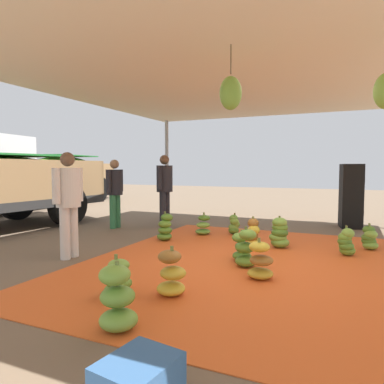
{
  "coord_description": "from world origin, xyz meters",
  "views": [
    {
      "loc": [
        -5.04,
        -1.42,
        1.42
      ],
      "look_at": [
        -0.13,
        0.77,
        1.05
      ],
      "focal_mm": 33.04,
      "sensor_mm": 36.0,
      "label": 1
    }
  ],
  "objects_px": {
    "worker_0": "(165,185)",
    "speaker_stack": "(351,196)",
    "banana_bunch_7": "(203,226)",
    "banana_bunch_6": "(234,225)",
    "banana_bunch_5": "(279,233)",
    "worker_1": "(115,188)",
    "banana_bunch_9": "(260,262)",
    "banana_bunch_10": "(117,300)",
    "cargo_truck_far": "(37,173)",
    "banana_bunch_8": "(165,228)",
    "banana_bunch_0": "(117,278)",
    "banana_bunch_1": "(242,248)",
    "banana_bunch_4": "(369,238)",
    "banana_bunch_12": "(171,275)",
    "banana_bunch_2": "(346,243)",
    "banana_bunch_3": "(246,249)",
    "worker_2": "(68,197)",
    "banana_bunch_11": "(253,234)"
  },
  "relations": [
    {
      "from": "banana_bunch_6",
      "to": "worker_1",
      "type": "height_order",
      "value": "worker_1"
    },
    {
      "from": "banana_bunch_9",
      "to": "banana_bunch_12",
      "type": "xyz_separation_m",
      "value": [
        -0.98,
        0.77,
        0.01
      ]
    },
    {
      "from": "banana_bunch_5",
      "to": "worker_2",
      "type": "xyz_separation_m",
      "value": [
        -2.05,
        2.89,
        0.71
      ]
    },
    {
      "from": "banana_bunch_0",
      "to": "banana_bunch_1",
      "type": "bearing_deg",
      "value": -23.01
    },
    {
      "from": "banana_bunch_3",
      "to": "banana_bunch_9",
      "type": "relative_size",
      "value": 1.1
    },
    {
      "from": "banana_bunch_8",
      "to": "banana_bunch_12",
      "type": "relative_size",
      "value": 1.02
    },
    {
      "from": "banana_bunch_6",
      "to": "banana_bunch_8",
      "type": "height_order",
      "value": "banana_bunch_8"
    },
    {
      "from": "banana_bunch_0",
      "to": "banana_bunch_7",
      "type": "xyz_separation_m",
      "value": [
        3.7,
        0.48,
        -0.01
      ]
    },
    {
      "from": "banana_bunch_2",
      "to": "banana_bunch_12",
      "type": "height_order",
      "value": "banana_bunch_12"
    },
    {
      "from": "cargo_truck_far",
      "to": "worker_0",
      "type": "height_order",
      "value": "cargo_truck_far"
    },
    {
      "from": "banana_bunch_8",
      "to": "banana_bunch_10",
      "type": "relative_size",
      "value": 0.94
    },
    {
      "from": "banana_bunch_3",
      "to": "banana_bunch_12",
      "type": "xyz_separation_m",
      "value": [
        -1.44,
        0.45,
        -0.02
      ]
    },
    {
      "from": "banana_bunch_12",
      "to": "speaker_stack",
      "type": "distance_m",
      "value": 6.02
    },
    {
      "from": "banana_bunch_7",
      "to": "worker_1",
      "type": "xyz_separation_m",
      "value": [
        -0.04,
        2.23,
        0.74
      ]
    },
    {
      "from": "banana_bunch_0",
      "to": "banana_bunch_4",
      "type": "bearing_deg",
      "value": -36.48
    },
    {
      "from": "banana_bunch_6",
      "to": "banana_bunch_9",
      "type": "bearing_deg",
      "value": -156.5
    },
    {
      "from": "banana_bunch_6",
      "to": "cargo_truck_far",
      "type": "relative_size",
      "value": 0.06
    },
    {
      "from": "banana_bunch_7",
      "to": "banana_bunch_9",
      "type": "height_order",
      "value": "banana_bunch_9"
    },
    {
      "from": "banana_bunch_3",
      "to": "banana_bunch_6",
      "type": "distance_m",
      "value": 2.49
    },
    {
      "from": "banana_bunch_7",
      "to": "banana_bunch_9",
      "type": "xyz_separation_m",
      "value": [
        -2.46,
        -1.79,
        0.03
      ]
    },
    {
      "from": "worker_0",
      "to": "speaker_stack",
      "type": "distance_m",
      "value": 4.43
    },
    {
      "from": "banana_bunch_5",
      "to": "banana_bunch_7",
      "type": "relative_size",
      "value": 1.2
    },
    {
      "from": "banana_bunch_2",
      "to": "cargo_truck_far",
      "type": "relative_size",
      "value": 0.07
    },
    {
      "from": "banana_bunch_6",
      "to": "banana_bunch_8",
      "type": "xyz_separation_m",
      "value": [
        -1.18,
        1.03,
        0.05
      ]
    },
    {
      "from": "banana_bunch_2",
      "to": "banana_bunch_5",
      "type": "xyz_separation_m",
      "value": [
        0.16,
        1.09,
        0.04
      ]
    },
    {
      "from": "banana_bunch_7",
      "to": "worker_2",
      "type": "bearing_deg",
      "value": 155.35
    },
    {
      "from": "banana_bunch_2",
      "to": "banana_bunch_4",
      "type": "relative_size",
      "value": 1.06
    },
    {
      "from": "banana_bunch_0",
      "to": "worker_2",
      "type": "bearing_deg",
      "value": 57.46
    },
    {
      "from": "banana_bunch_7",
      "to": "worker_0",
      "type": "relative_size",
      "value": 0.27
    },
    {
      "from": "banana_bunch_1",
      "to": "banana_bunch_9",
      "type": "height_order",
      "value": "banana_bunch_9"
    },
    {
      "from": "banana_bunch_6",
      "to": "worker_0",
      "type": "distance_m",
      "value": 2.03
    },
    {
      "from": "banana_bunch_5",
      "to": "banana_bunch_9",
      "type": "relative_size",
      "value": 1.06
    },
    {
      "from": "banana_bunch_4",
      "to": "banana_bunch_1",
      "type": "bearing_deg",
      "value": 131.45
    },
    {
      "from": "banana_bunch_2",
      "to": "banana_bunch_4",
      "type": "xyz_separation_m",
      "value": [
        0.63,
        -0.36,
        -0.02
      ]
    },
    {
      "from": "banana_bunch_1",
      "to": "speaker_stack",
      "type": "bearing_deg",
      "value": -20.93
    },
    {
      "from": "banana_bunch_2",
      "to": "banana_bunch_10",
      "type": "height_order",
      "value": "banana_bunch_10"
    },
    {
      "from": "banana_bunch_8",
      "to": "banana_bunch_1",
      "type": "bearing_deg",
      "value": -115.35
    },
    {
      "from": "banana_bunch_8",
      "to": "banana_bunch_9",
      "type": "distance_m",
      "value": 2.75
    },
    {
      "from": "banana_bunch_10",
      "to": "banana_bunch_7",
      "type": "bearing_deg",
      "value": 12.46
    },
    {
      "from": "banana_bunch_12",
      "to": "speaker_stack",
      "type": "height_order",
      "value": "speaker_stack"
    },
    {
      "from": "banana_bunch_1",
      "to": "banana_bunch_7",
      "type": "distance_m",
      "value": 2.16
    },
    {
      "from": "banana_bunch_1",
      "to": "worker_0",
      "type": "distance_m",
      "value": 3.57
    },
    {
      "from": "banana_bunch_4",
      "to": "banana_bunch_5",
      "type": "bearing_deg",
      "value": 107.97
    },
    {
      "from": "banana_bunch_8",
      "to": "worker_1",
      "type": "bearing_deg",
      "value": 65.29
    },
    {
      "from": "banana_bunch_7",
      "to": "banana_bunch_6",
      "type": "bearing_deg",
      "value": -60.98
    },
    {
      "from": "banana_bunch_10",
      "to": "cargo_truck_far",
      "type": "bearing_deg",
      "value": 50.75
    },
    {
      "from": "banana_bunch_4",
      "to": "banana_bunch_5",
      "type": "relative_size",
      "value": 0.81
    },
    {
      "from": "banana_bunch_7",
      "to": "banana_bunch_11",
      "type": "height_order",
      "value": "banana_bunch_11"
    },
    {
      "from": "banana_bunch_1",
      "to": "banana_bunch_12",
      "type": "relative_size",
      "value": 0.86
    },
    {
      "from": "banana_bunch_10",
      "to": "worker_2",
      "type": "relative_size",
      "value": 0.36
    }
  ]
}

